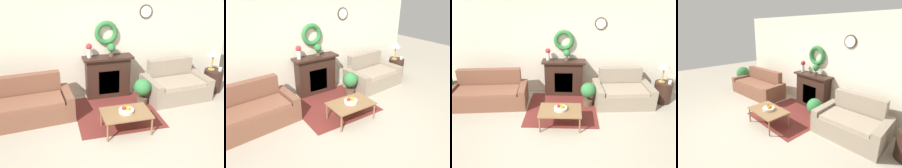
{
  "view_description": "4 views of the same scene",
  "coord_description": "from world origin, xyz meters",
  "views": [
    {
      "loc": [
        -1.3,
        -3.61,
        2.97
      ],
      "look_at": [
        -0.07,
        1.16,
        0.8
      ],
      "focal_mm": 42.0,
      "sensor_mm": 36.0,
      "label": 1
    },
    {
      "loc": [
        -2.46,
        -2.67,
        2.74
      ],
      "look_at": [
        0.1,
        1.16,
        0.64
      ],
      "focal_mm": 35.0,
      "sensor_mm": 36.0,
      "label": 2
    },
    {
      "loc": [
        0.29,
        -3.61,
        2.97
      ],
      "look_at": [
        0.13,
        1.51,
        0.64
      ],
      "focal_mm": 35.0,
      "sensor_mm": 36.0,
      "label": 3
    },
    {
      "loc": [
        3.38,
        -1.59,
        2.36
      ],
      "look_at": [
        -0.11,
        1.5,
        0.85
      ],
      "focal_mm": 28.0,
      "sensor_mm": 36.0,
      "label": 4
    }
  ],
  "objects": [
    {
      "name": "ground_plane",
      "position": [
        0.0,
        0.0,
        0.0
      ],
      "size": [
        16.0,
        16.0,
        0.0
      ],
      "primitive_type": "plane",
      "color": "#ADA38E"
    },
    {
      "name": "floor_rug",
      "position": [
        0.07,
        1.35,
        0.0
      ],
      "size": [
        1.8,
        1.75,
        0.01
      ],
      "color": "maroon",
      "rests_on": "ground_plane"
    },
    {
      "name": "wall_back",
      "position": [
        0.01,
        2.45,
        1.36
      ],
      "size": [
        6.8,
        0.18,
        2.7
      ],
      "color": "beige",
      "rests_on": "ground_plane"
    },
    {
      "name": "fireplace",
      "position": [
        0.09,
        2.25,
        0.53
      ],
      "size": [
        1.22,
        0.41,
        1.04
      ],
      "color": "#331E16",
      "rests_on": "ground_plane"
    },
    {
      "name": "couch_left",
      "position": [
        -1.9,
        1.56,
        0.31
      ],
      "size": [
        2.1,
        1.06,
        0.9
      ],
      "rotation": [
        0.0,
        0.0,
        0.09
      ],
      "color": "brown",
      "rests_on": "ground_plane"
    },
    {
      "name": "loveseat_right",
      "position": [
        1.7,
        1.76,
        0.31
      ],
      "size": [
        1.58,
        1.07,
        0.91
      ],
      "rotation": [
        0.0,
        0.0,
        0.07
      ],
      "color": "gray",
      "rests_on": "ground_plane"
    },
    {
      "name": "coffee_table",
      "position": [
        0.07,
        0.62,
        0.37
      ],
      "size": [
        0.96,
        0.65,
        0.41
      ],
      "color": "olive",
      "rests_on": "ground_plane"
    },
    {
      "name": "fruit_bowl",
      "position": [
        0.08,
        0.63,
        0.45
      ],
      "size": [
        0.3,
        0.3,
        0.12
      ],
      "color": "beige",
      "rests_on": "coffee_table"
    },
    {
      "name": "side_table_by_loveseat",
      "position": [
        2.83,
        1.85,
        0.29
      ],
      "size": [
        0.47,
        0.47,
        0.57
      ],
      "color": "#331E16",
      "rests_on": "ground_plane"
    },
    {
      "name": "table_lamp",
      "position": [
        2.77,
        1.9,
        1.02
      ],
      "size": [
        0.3,
        0.3,
        0.57
      ],
      "color": "#B28E42",
      "rests_on": "side_table_by_loveseat"
    },
    {
      "name": "mug",
      "position": [
        2.94,
        1.77,
        0.62
      ],
      "size": [
        0.09,
        0.09,
        0.09
      ],
      "color": "silver",
      "rests_on": "side_table_by_loveseat"
    },
    {
      "name": "vase_on_mantel_left",
      "position": [
        -0.35,
        2.26,
        1.24
      ],
      "size": [
        0.14,
        0.14,
        0.34
      ],
      "color": "silver",
      "rests_on": "fireplace"
    },
    {
      "name": "potted_plant_on_mantel",
      "position": [
        0.18,
        2.24,
        1.23
      ],
      "size": [
        0.2,
        0.2,
        0.32
      ],
      "color": "brown",
      "rests_on": "fireplace"
    },
    {
      "name": "potted_plant_floor_by_loveseat",
      "position": [
        0.76,
        1.57,
        0.4
      ],
      "size": [
        0.4,
        0.4,
        0.65
      ],
      "color": "brown",
      "rests_on": "ground_plane"
    }
  ]
}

